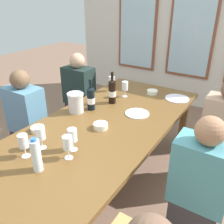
# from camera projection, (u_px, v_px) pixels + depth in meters

# --- Properties ---
(ground_plane) EXTENTS (12.00, 12.00, 0.00)m
(ground_plane) POSITION_uv_depth(u_px,v_px,m) (96.00, 196.00, 2.35)
(ground_plane) COLOR #83624E
(back_wall_with_windows) EXTENTS (4.23, 0.10, 2.90)m
(back_wall_with_windows) POSITION_uv_depth(u_px,v_px,m) (194.00, 16.00, 3.70)
(back_wall_with_windows) COLOR silver
(back_wall_with_windows) RESTS_ON ground
(dining_table) EXTENTS (1.03, 2.58, 0.74)m
(dining_table) POSITION_uv_depth(u_px,v_px,m) (94.00, 136.00, 2.05)
(dining_table) COLOR brown
(dining_table) RESTS_ON ground
(white_plate_0) EXTENTS (0.23, 0.23, 0.01)m
(white_plate_0) POSITION_uv_depth(u_px,v_px,m) (137.00, 113.00, 2.29)
(white_plate_0) COLOR white
(white_plate_0) RESTS_ON dining_table
(white_plate_1) EXTENTS (0.25, 0.25, 0.01)m
(white_plate_1) POSITION_uv_depth(u_px,v_px,m) (177.00, 98.00, 2.61)
(white_plate_1) COLOR white
(white_plate_1) RESTS_ON dining_table
(metal_pitcher) EXTENTS (0.16, 0.16, 0.19)m
(metal_pitcher) POSITION_uv_depth(u_px,v_px,m) (76.00, 103.00, 2.29)
(metal_pitcher) COLOR silver
(metal_pitcher) RESTS_ON dining_table
(wine_bottle_0) EXTENTS (0.08, 0.08, 0.31)m
(wine_bottle_0) POSITION_uv_depth(u_px,v_px,m) (91.00, 98.00, 2.33)
(wine_bottle_0) COLOR black
(wine_bottle_0) RESTS_ON dining_table
(wine_bottle_1) EXTENTS (0.08, 0.08, 0.33)m
(wine_bottle_1) POSITION_uv_depth(u_px,v_px,m) (112.00, 91.00, 2.47)
(wine_bottle_1) COLOR black
(wine_bottle_1) RESTS_ON dining_table
(tasting_bowl_1) EXTENTS (0.12, 0.12, 0.05)m
(tasting_bowl_1) POSITION_uv_depth(u_px,v_px,m) (101.00, 126.00, 2.03)
(tasting_bowl_1) COLOR white
(tasting_bowl_1) RESTS_ON dining_table
(tasting_bowl_2) EXTENTS (0.12, 0.12, 0.04)m
(tasting_bowl_2) POSITION_uv_depth(u_px,v_px,m) (152.00, 92.00, 2.74)
(tasting_bowl_2) COLOR white
(tasting_bowl_2) RESTS_ON dining_table
(tasting_bowl_3) EXTENTS (0.11, 0.11, 0.04)m
(tasting_bowl_3) POSITION_uv_depth(u_px,v_px,m) (38.00, 129.00, 1.99)
(tasting_bowl_3) COLOR white
(tasting_bowl_3) RESTS_ON dining_table
(water_bottle) EXTENTS (0.06, 0.06, 0.24)m
(water_bottle) POSITION_uv_depth(u_px,v_px,m) (36.00, 156.00, 1.51)
(water_bottle) COLOR white
(water_bottle) RESTS_ON dining_table
(wine_glass_0) EXTENTS (0.07, 0.07, 0.17)m
(wine_glass_0) POSITION_uv_depth(u_px,v_px,m) (125.00, 86.00, 2.62)
(wine_glass_0) COLOR white
(wine_glass_0) RESTS_ON dining_table
(wine_glass_1) EXTENTS (0.07, 0.07, 0.17)m
(wine_glass_1) POSITION_uv_depth(u_px,v_px,m) (112.00, 81.00, 2.78)
(wine_glass_1) COLOR white
(wine_glass_1) RESTS_ON dining_table
(wine_glass_2) EXTENTS (0.07, 0.07, 0.17)m
(wine_glass_2) POSITION_uv_depth(u_px,v_px,m) (72.00, 136.00, 1.71)
(wine_glass_2) COLOR white
(wine_glass_2) RESTS_ON dining_table
(wine_glass_3) EXTENTS (0.07, 0.07, 0.17)m
(wine_glass_3) POSITION_uv_depth(u_px,v_px,m) (23.00, 142.00, 1.64)
(wine_glass_3) COLOR white
(wine_glass_3) RESTS_ON dining_table
(wine_glass_6) EXTENTS (0.07, 0.07, 0.17)m
(wine_glass_6) POSITION_uv_depth(u_px,v_px,m) (68.00, 143.00, 1.62)
(wine_glass_6) COLOR white
(wine_glass_6) RESTS_ON dining_table
(wine_glass_7) EXTENTS (0.07, 0.07, 0.17)m
(wine_glass_7) POSITION_uv_depth(u_px,v_px,m) (40.00, 134.00, 1.74)
(wine_glass_7) COLOR white
(wine_glass_7) RESTS_ON dining_table
(seated_person_0) EXTENTS (0.38, 0.24, 1.11)m
(seated_person_0) POSITION_uv_depth(u_px,v_px,m) (28.00, 124.00, 2.56)
(seated_person_0) COLOR #39243B
(seated_person_0) RESTS_ON ground
(seated_person_1) EXTENTS (0.38, 0.24, 1.11)m
(seated_person_1) POSITION_uv_depth(u_px,v_px,m) (198.00, 192.00, 1.68)
(seated_person_1) COLOR #39373C
(seated_person_1) RESTS_ON ground
(seated_person_2) EXTENTS (0.38, 0.24, 1.11)m
(seated_person_2) POSITION_uv_depth(u_px,v_px,m) (80.00, 97.00, 3.21)
(seated_person_2) COLOR #332130
(seated_person_2) RESTS_ON ground
(seated_person_3) EXTENTS (0.38, 0.24, 1.11)m
(seated_person_3) POSITION_uv_depth(u_px,v_px,m) (221.00, 137.00, 2.31)
(seated_person_3) COLOR #37383A
(seated_person_3) RESTS_ON ground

